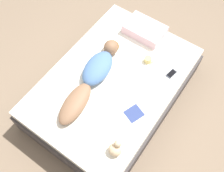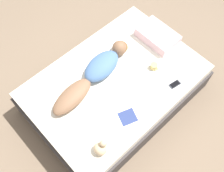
% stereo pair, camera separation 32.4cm
% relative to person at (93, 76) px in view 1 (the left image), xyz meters
% --- Properties ---
extents(ground_plane, '(12.00, 12.00, 0.00)m').
position_rel_person_xyz_m(ground_plane, '(0.21, 0.15, -0.62)').
color(ground_plane, '#7A6651').
extents(bed, '(1.57, 2.28, 0.53)m').
position_rel_person_xyz_m(bed, '(0.21, 0.15, -0.36)').
color(bed, '#383333').
rests_on(bed, ground_plane).
extents(person, '(0.44, 1.37, 0.20)m').
position_rel_person_xyz_m(person, '(0.00, 0.00, 0.00)').
color(person, brown).
rests_on(person, bed).
extents(open_magazine, '(0.62, 0.46, 0.01)m').
position_rel_person_xyz_m(open_magazine, '(0.57, -0.05, -0.08)').
color(open_magazine, white).
rests_on(open_magazine, bed).
extents(coffee_mug, '(0.13, 0.10, 0.08)m').
position_rel_person_xyz_m(coffee_mug, '(0.43, 0.65, -0.05)').
color(coffee_mug, tan).
rests_on(coffee_mug, bed).
extents(cell_phone, '(0.10, 0.16, 0.01)m').
position_rel_person_xyz_m(cell_phone, '(0.78, 0.66, -0.08)').
color(cell_phone, '#333842').
rests_on(cell_phone, bed).
extents(plush_toy, '(0.15, 0.16, 0.20)m').
position_rel_person_xyz_m(plush_toy, '(0.77, -0.60, -0.01)').
color(plush_toy, '#D1B289').
rests_on(plush_toy, bed).
extents(pillow, '(0.55, 0.37, 0.14)m').
position_rel_person_xyz_m(pillow, '(0.13, 1.04, -0.02)').
color(pillow, beige).
rests_on(pillow, bed).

